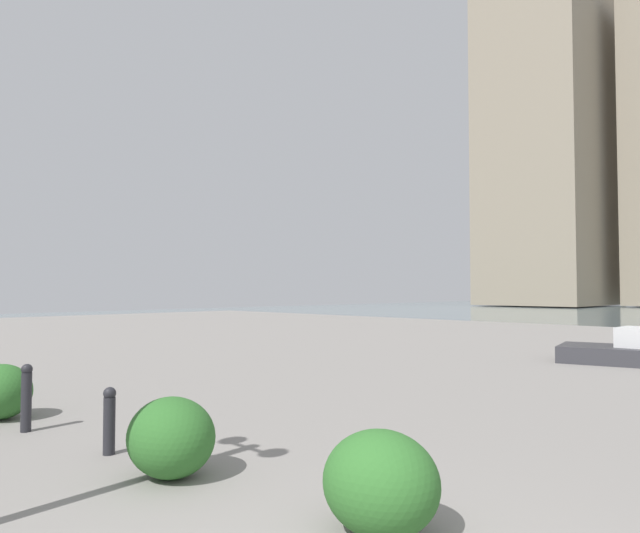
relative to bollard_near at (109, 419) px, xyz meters
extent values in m
cube|color=gray|center=(20.87, -60.17, 18.79)|extent=(11.24, 14.26, 38.30)
cylinder|color=#232328|center=(0.00, 0.00, -0.07)|extent=(0.12, 0.12, 0.58)
sphere|color=#232328|center=(0.00, 0.00, 0.26)|extent=(0.13, 0.13, 0.13)
cylinder|color=#232328|center=(1.62, 0.27, -0.01)|extent=(0.12, 0.12, 0.70)
sphere|color=#232328|center=(1.62, 0.27, 0.38)|extent=(0.13, 0.13, 0.13)
ellipsoid|color=#2D6628|center=(-3.22, -0.44, 0.00)|extent=(0.85, 0.76, 0.72)
ellipsoid|color=#2D6628|center=(2.56, 0.27, 0.00)|extent=(0.84, 0.76, 0.72)
ellipsoid|color=#2D6628|center=(-1.10, -0.06, 0.00)|extent=(0.85, 0.76, 0.72)
camera|label=1|loc=(-5.75, 2.73, 1.34)|focal=32.34mm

